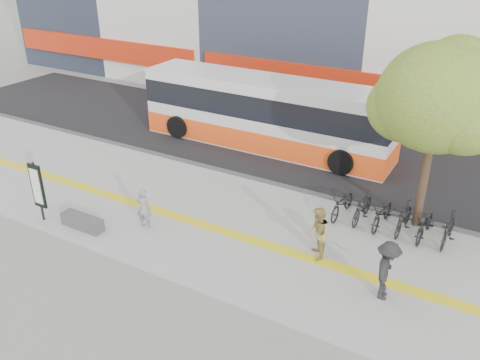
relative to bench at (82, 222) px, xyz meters
The scene contains 13 objects.
ground 2.88m from the bench, 24.78° to the left, with size 120.00×120.00×0.00m, color slate.
sidewalk 3.76m from the bench, 46.08° to the left, with size 40.00×7.00×0.08m, color gray.
tactile_strip 3.41m from the bench, 40.24° to the left, with size 40.00×0.45×0.01m, color yellow.
street 10.53m from the bench, 75.70° to the left, with size 40.00×8.00×0.06m, color black.
curb 6.73m from the bench, 67.25° to the left, with size 40.00×0.25×0.14m, color #3A3A3D.
bench is the anchor object (origin of this frame).
signboard 1.94m from the bench, 169.19° to the right, with size 0.55×0.10×2.20m.
street_tree 12.23m from the bench, 31.62° to the left, with size 4.40×3.80×6.31m.
bus 9.98m from the bench, 78.53° to the left, with size 11.91×2.82×3.17m.
bicycle_row 10.49m from the bench, 29.74° to the left, with size 4.21×1.88×1.08m.
seated_woman 2.18m from the bench, 31.80° to the left, with size 0.53×0.35×1.44m, color black.
pedestrian_tan 7.94m from the bench, 17.27° to the left, with size 0.83×0.65×1.71m, color olive.
pedestrian_dark 10.02m from the bench, ahead, with size 1.14×0.65×1.76m, color black.
Camera 1 is at (9.38, -11.24, 9.20)m, focal length 37.73 mm.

